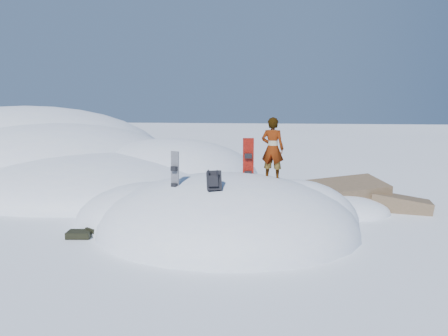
# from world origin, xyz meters

# --- Properties ---
(ground) EXTENTS (120.00, 120.00, 0.00)m
(ground) POSITION_xyz_m (0.00, 0.00, 0.00)
(ground) COLOR white
(ground) RESTS_ON ground
(snow_mound) EXTENTS (8.00, 6.00, 3.00)m
(snow_mound) POSITION_xyz_m (-0.17, 0.24, 0.00)
(snow_mound) COLOR silver
(snow_mound) RESTS_ON ground
(snow_ridge) EXTENTS (21.50, 18.50, 6.40)m
(snow_ridge) POSITION_xyz_m (-10.43, 9.85, 0.00)
(snow_ridge) COLOR silver
(snow_ridge) RESTS_ON ground
(rock_outcrop) EXTENTS (4.68, 4.41, 1.68)m
(rock_outcrop) POSITION_xyz_m (3.72, 3.01, 0.01)
(rock_outcrop) COLOR brown
(rock_outcrop) RESTS_ON ground
(snowboard_red) EXTENTS (0.31, 0.17, 1.62)m
(snowboard_red) POSITION_xyz_m (0.51, 0.72, 1.62)
(snowboard_red) COLOR red
(snowboard_red) RESTS_ON snow_mound
(snowboard_dark) EXTENTS (0.25, 0.24, 1.41)m
(snowboard_dark) POSITION_xyz_m (-1.19, -0.85, 1.51)
(snowboard_dark) COLOR black
(snowboard_dark) RESTS_ON snow_mound
(backpack) EXTENTS (0.42, 0.49, 0.55)m
(backpack) POSITION_xyz_m (-0.15, -1.27, 1.56)
(backpack) COLOR black
(backpack) RESTS_ON snow_mound
(gear_pile) EXTENTS (0.79, 0.60, 0.21)m
(gear_pile) POSITION_xyz_m (-3.55, -1.14, 0.10)
(gear_pile) COLOR black
(gear_pile) RESTS_ON ground
(person) EXTENTS (0.69, 0.53, 1.68)m
(person) POSITION_xyz_m (1.18, 0.46, 2.16)
(person) COLOR slate
(person) RESTS_ON snow_mound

